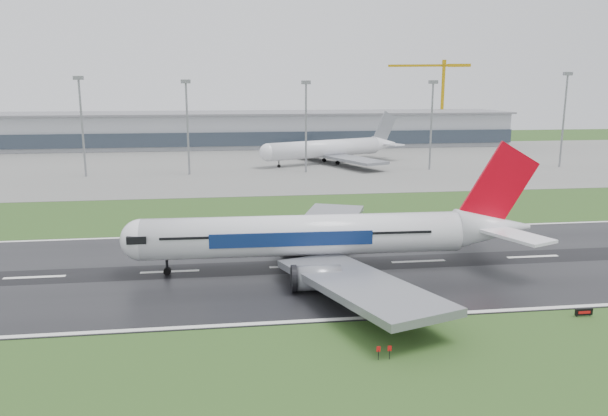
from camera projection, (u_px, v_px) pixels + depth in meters
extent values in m
plane|color=#264519|center=(298.00, 267.00, 92.66)|extent=(520.00, 520.00, 0.00)
cube|color=black|center=(298.00, 267.00, 92.65)|extent=(400.00, 45.00, 0.10)
cube|color=slate|center=(256.00, 163.00, 213.78)|extent=(400.00, 130.00, 0.08)
cube|color=gray|center=(249.00, 130.00, 270.36)|extent=(240.00, 36.00, 15.00)
cylinder|color=gray|center=(82.00, 129.00, 179.32)|extent=(0.64, 0.64, 29.77)
cylinder|color=gray|center=(188.00, 130.00, 183.60)|extent=(0.64, 0.64, 28.72)
cylinder|color=gray|center=(306.00, 129.00, 188.55)|extent=(0.64, 0.64, 28.44)
cylinder|color=gray|center=(431.00, 128.00, 194.04)|extent=(0.64, 0.64, 28.58)
cylinder|color=gray|center=(563.00, 122.00, 199.91)|extent=(0.64, 0.64, 31.35)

